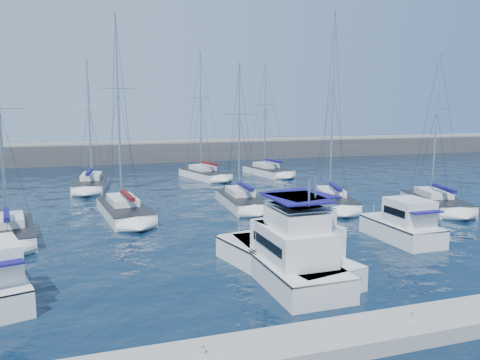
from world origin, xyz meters
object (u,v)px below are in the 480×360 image
object	(u,v)px
sailboat_mid_e	(435,202)
sailboat_back_b	(204,174)
sailboat_mid_b	(124,210)
motor_yacht_stbd_inner	(289,257)
motor_yacht_port_inner	(288,253)
sailboat_back_a	(91,184)
sailboat_mid_c	(241,200)
motor_yacht_stbd_outer	(404,226)
sailboat_mid_d	(332,200)
sailboat_mid_a	(8,233)
sailboat_back_c	(268,171)

from	to	relation	value
sailboat_mid_e	sailboat_back_b	xyz separation A→B (m)	(-14.49, 23.42, 0.02)
sailboat_mid_b	sailboat_back_b	world-z (taller)	sailboat_mid_b
motor_yacht_stbd_inner	sailboat_mid_e	xyz separation A→B (m)	(18.88, 11.59, -0.63)
motor_yacht_port_inner	sailboat_back_a	size ratio (longest dim) A/B	0.64
sailboat_mid_b	sailboat_mid_c	xyz separation A→B (m)	(10.05, 0.91, -0.03)
motor_yacht_stbd_outer	sailboat_mid_c	distance (m)	15.02
sailboat_mid_b	sailboat_mid_e	bearing A→B (deg)	-17.60
sailboat_mid_c	sailboat_mid_d	xyz separation A→B (m)	(7.36, -2.67, 0.05)
motor_yacht_stbd_inner	sailboat_back_a	size ratio (longest dim) A/B	0.62
motor_yacht_port_inner	motor_yacht_stbd_inner	distance (m)	0.72
sailboat_mid_a	sailboat_back_a	xyz separation A→B (m)	(5.37, 19.56, -0.01)
sailboat_mid_c	sailboat_mid_d	size ratio (longest dim) A/B	0.74
motor_yacht_stbd_inner	sailboat_mid_b	world-z (taller)	sailboat_mid_b
sailboat_mid_e	sailboat_back_a	size ratio (longest dim) A/B	0.96
sailboat_mid_e	sailboat_back_b	distance (m)	27.54
sailboat_mid_c	sailboat_mid_e	world-z (taller)	sailboat_mid_e
motor_yacht_stbd_outer	sailboat_back_c	bearing A→B (deg)	84.27
motor_yacht_stbd_inner	sailboat_mid_d	world-z (taller)	sailboat_mid_d
sailboat_mid_b	sailboat_mid_d	size ratio (longest dim) A/B	0.94
sailboat_mid_c	sailboat_back_a	size ratio (longest dim) A/B	0.91
sailboat_mid_a	sailboat_back_a	size ratio (longest dim) A/B	0.96
sailboat_back_b	motor_yacht_stbd_outer	bearing A→B (deg)	-94.76
sailboat_mid_a	sailboat_mid_d	bearing A→B (deg)	-1.82
sailboat_back_a	sailboat_back_c	bearing A→B (deg)	15.87
sailboat_mid_c	sailboat_mid_e	xyz separation A→B (m)	(15.49, -5.98, 0.01)
sailboat_mid_d	motor_yacht_stbd_inner	bearing A→B (deg)	-109.33
motor_yacht_stbd_outer	sailboat_back_b	size ratio (longest dim) A/B	0.36
motor_yacht_stbd_inner	sailboat_mid_c	size ratio (longest dim) A/B	0.68
motor_yacht_stbd_outer	sailboat_mid_d	xyz separation A→B (m)	(0.90, 10.89, -0.39)
sailboat_back_a	sailboat_back_c	distance (m)	22.03
sailboat_mid_a	sailboat_back_b	bearing A→B (deg)	42.47
motor_yacht_stbd_inner	sailboat_mid_b	bearing A→B (deg)	111.19
sailboat_mid_a	sailboat_mid_c	world-z (taller)	sailboat_mid_a
sailboat_mid_c	sailboat_back_b	bearing A→B (deg)	89.57
motor_yacht_stbd_inner	sailboat_back_c	distance (m)	37.41
sailboat_mid_a	sailboat_mid_e	xyz separation A→B (m)	(33.18, -0.40, -0.01)
motor_yacht_stbd_outer	sailboat_back_a	bearing A→B (deg)	123.99
sailboat_mid_a	sailboat_back_c	xyz separation A→B (m)	(27.10, 23.16, 0.00)
sailboat_mid_d	sailboat_back_b	bearing A→B (deg)	124.00
motor_yacht_port_inner	motor_yacht_stbd_inner	bearing A→B (deg)	-126.07
sailboat_mid_b	sailboat_mid_c	distance (m)	10.09
sailboat_mid_d	sailboat_back_a	world-z (taller)	sailboat_mid_d
sailboat_back_b	sailboat_mid_a	bearing A→B (deg)	-143.81
sailboat_mid_e	sailboat_mid_d	bearing A→B (deg)	173.71
sailboat_mid_a	sailboat_mid_c	distance (m)	18.55
sailboat_mid_d	sailboat_back_b	xyz separation A→B (m)	(-6.36, 20.11, -0.02)
motor_yacht_stbd_inner	sailboat_mid_e	size ratio (longest dim) A/B	0.64
sailboat_back_a	sailboat_back_c	xyz separation A→B (m)	(21.74, 3.60, 0.01)
sailboat_mid_d	sailboat_back_c	distance (m)	20.35
sailboat_mid_e	sailboat_back_b	world-z (taller)	sailboat_back_b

